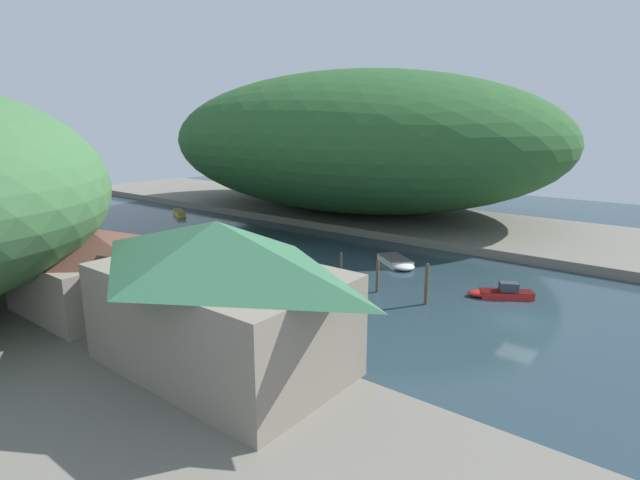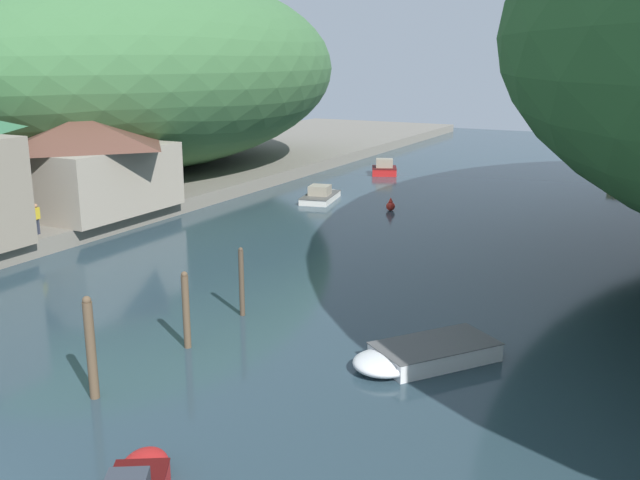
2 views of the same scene
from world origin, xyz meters
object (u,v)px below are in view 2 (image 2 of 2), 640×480
object	(u,v)px
boat_near_quay	(419,355)
channel_buoy_near	(391,205)
boathouse_shed	(85,162)
boat_small_dinghy	(384,169)
boat_navy_launch	(322,195)
person_on_quay	(36,217)
boat_open_rowboat	(635,183)

from	to	relation	value
boat_near_quay	channel_buoy_near	xyz separation A→B (m)	(-10.35, 22.94, 0.04)
boathouse_shed	boat_near_quay	size ratio (longest dim) A/B	1.77
boat_small_dinghy	boat_near_quay	world-z (taller)	boat_small_dinghy
boat_navy_launch	person_on_quay	bearing A→B (deg)	-121.53
boat_navy_launch	person_on_quay	xyz separation A→B (m)	(-7.03, -19.90, 1.58)
boat_near_quay	person_on_quay	distance (m)	23.80
boat_open_rowboat	channel_buoy_near	distance (m)	22.49
boat_navy_launch	boat_open_rowboat	bearing A→B (deg)	26.82
boat_navy_launch	channel_buoy_near	size ratio (longest dim) A/B	6.14
boathouse_shed	boat_navy_launch	world-z (taller)	boathouse_shed
boathouse_shed	boat_small_dinghy	world-z (taller)	boathouse_shed
boathouse_shed	channel_buoy_near	distance (m)	20.16
boat_small_dinghy	channel_buoy_near	bearing A→B (deg)	-89.43
boathouse_shed	channel_buoy_near	xyz separation A→B (m)	(15.31, 12.60, -3.62)
boathouse_shed	boat_open_rowboat	xyz separation A→B (m)	(29.46, 30.08, -3.63)
boat_open_rowboat	person_on_quay	size ratio (longest dim) A/B	3.25
boat_small_dinghy	boat_near_quay	size ratio (longest dim) A/B	0.72
boat_small_dinghy	person_on_quay	xyz separation A→B (m)	(-6.56, -33.00, 1.49)
boat_small_dinghy	boat_near_quay	distance (m)	40.92
person_on_quay	boat_navy_launch	bearing A→B (deg)	-32.18
boathouse_shed	person_on_quay	bearing A→B (deg)	-69.03
boat_small_dinghy	boat_navy_launch	xyz separation A→B (m)	(0.47, -13.10, -0.09)
boat_small_dinghy	person_on_quay	world-z (taller)	person_on_quay
boathouse_shed	channel_buoy_near	world-z (taller)	boathouse_shed
boat_small_dinghy	person_on_quay	distance (m)	33.68
boat_navy_launch	person_on_quay	size ratio (longest dim) A/B	3.34
boat_near_quay	boat_navy_launch	bearing A→B (deg)	-19.35
person_on_quay	channel_buoy_near	bearing A→B (deg)	-47.62
boat_small_dinghy	person_on_quay	size ratio (longest dim) A/B	2.34
channel_buoy_near	person_on_quay	world-z (taller)	person_on_quay
boat_open_rowboat	channel_buoy_near	bearing A→B (deg)	-102.38
boathouse_shed	boat_small_dinghy	bearing A→B (deg)	71.78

